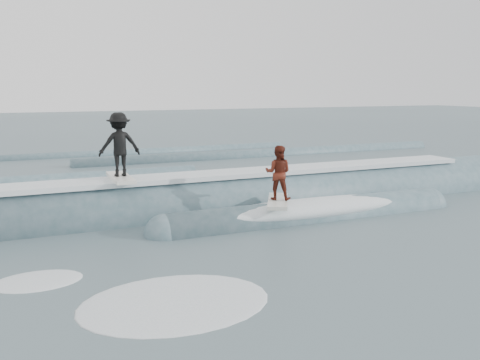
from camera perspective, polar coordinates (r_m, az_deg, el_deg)
name	(u,v)px	position (r m, az deg, el deg)	size (l,w,h in m)	color
ground	(347,272)	(11.69, 11.29, -9.61)	(160.00, 160.00, 0.00)	#384952
breaking_wave	(239,209)	(17.01, -0.11, -3.10)	(24.05, 3.91, 2.27)	#3B5A63
surfer_black	(119,147)	(15.87, -12.74, 3.49)	(1.20, 2.01, 1.95)	silver
surfer_red	(278,177)	(15.27, 4.09, 0.37)	(1.46, 2.01, 1.66)	silver
whitewater	(338,300)	(10.21, 10.40, -12.52)	(13.35, 8.29, 0.10)	white
far_swells	(141,164)	(27.61, -10.55, 1.68)	(39.05, 8.65, 0.80)	#3B5A63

